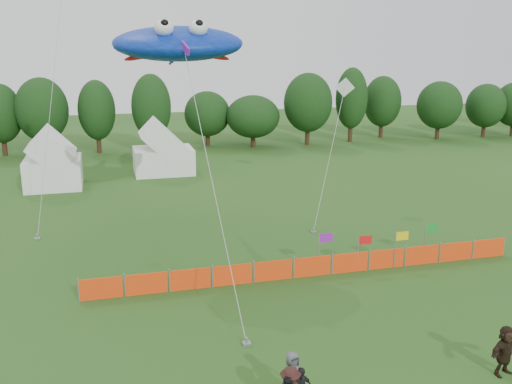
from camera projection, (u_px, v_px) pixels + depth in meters
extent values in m
cylinder|color=#382314|center=(4.00, 144.00, 57.86)|extent=(0.50, 0.50, 2.38)
ellipsoid|color=black|center=(1.00, 113.00, 57.08)|extent=(4.09, 4.09, 5.35)
cylinder|color=#382314|center=(45.00, 143.00, 58.06)|extent=(0.50, 0.50, 2.57)
ellipsoid|color=black|center=(42.00, 110.00, 57.21)|extent=(5.20, 5.20, 5.79)
cylinder|color=#382314|center=(99.00, 141.00, 59.34)|extent=(0.50, 0.50, 2.46)
ellipsoid|color=black|center=(97.00, 110.00, 58.53)|extent=(3.78, 3.78, 5.55)
cylinder|color=#382314|center=(153.00, 140.00, 59.37)|extent=(0.50, 0.50, 2.66)
ellipsoid|color=black|center=(151.00, 107.00, 58.50)|extent=(4.05, 4.05, 5.99)
cylinder|color=#382314|center=(208.00, 137.00, 63.47)|extent=(0.50, 0.50, 1.98)
ellipsoid|color=black|center=(207.00, 114.00, 62.81)|extent=(5.06, 5.06, 4.46)
cylinder|color=#382314|center=(253.00, 139.00, 62.82)|extent=(0.50, 0.50, 1.86)
ellipsoid|color=black|center=(253.00, 117.00, 62.21)|extent=(5.86, 5.86, 4.18)
cylinder|color=#382314|center=(307.00, 133.00, 64.13)|extent=(0.50, 0.50, 2.62)
ellipsoid|color=black|center=(308.00, 103.00, 63.27)|extent=(5.41, 5.41, 5.89)
cylinder|color=#382314|center=(350.00, 130.00, 66.06)|extent=(0.50, 0.50, 2.78)
ellipsoid|color=black|center=(352.00, 98.00, 65.15)|extent=(3.67, 3.67, 6.26)
cylinder|color=#382314|center=(381.00, 128.00, 69.10)|extent=(0.50, 0.50, 2.42)
ellipsoid|color=black|center=(382.00, 101.00, 68.30)|extent=(4.46, 4.46, 5.44)
cylinder|color=#382314|center=(437.00, 130.00, 68.06)|extent=(0.50, 0.50, 2.24)
ellipsoid|color=black|center=(439.00, 105.00, 67.32)|extent=(5.26, 5.26, 5.03)
cylinder|color=#382314|center=(484.00, 128.00, 69.70)|extent=(0.50, 0.50, 2.10)
ellipsoid|color=black|center=(486.00, 106.00, 69.01)|extent=(4.74, 4.74, 4.73)
cylinder|color=#382314|center=(512.00, 127.00, 70.20)|extent=(0.50, 0.50, 2.16)
cube|color=white|center=(54.00, 173.00, 45.05)|extent=(4.26, 4.26, 2.34)
cube|color=white|center=(164.00, 161.00, 50.00)|extent=(5.06, 4.05, 2.23)
cube|color=#F43E0D|center=(101.00, 289.00, 25.33)|extent=(1.90, 0.06, 1.00)
cube|color=#F43E0D|center=(146.00, 284.00, 25.84)|extent=(1.90, 0.06, 1.00)
cube|color=#F43E0D|center=(190.00, 279.00, 26.34)|extent=(1.90, 0.06, 1.00)
cube|color=#F43E0D|center=(232.00, 275.00, 26.84)|extent=(1.90, 0.06, 1.00)
cube|color=#F43E0D|center=(273.00, 271.00, 27.34)|extent=(1.90, 0.06, 1.00)
cube|color=#F43E0D|center=(312.00, 267.00, 27.84)|extent=(1.90, 0.06, 1.00)
cube|color=#F43E0D|center=(350.00, 263.00, 28.34)|extent=(1.90, 0.06, 1.00)
cube|color=#F43E0D|center=(386.00, 259.00, 28.84)|extent=(1.90, 0.06, 1.00)
cube|color=#F43E0D|center=(422.00, 255.00, 29.34)|extent=(1.90, 0.06, 1.00)
cube|color=#F43E0D|center=(456.00, 252.00, 29.84)|extent=(1.90, 0.06, 1.00)
cube|color=#F43E0D|center=(489.00, 248.00, 30.34)|extent=(1.90, 0.06, 1.00)
cylinder|color=gray|center=(319.00, 254.00, 28.01)|extent=(0.06, 0.06, 2.08)
cube|color=purple|center=(326.00, 238.00, 27.90)|extent=(0.70, 0.02, 0.45)
cylinder|color=gray|center=(358.00, 254.00, 28.34)|extent=(0.06, 0.06, 1.84)
cube|color=red|center=(365.00, 240.00, 28.25)|extent=(0.70, 0.02, 0.45)
cylinder|color=gray|center=(395.00, 250.00, 28.79)|extent=(0.06, 0.06, 1.89)
cube|color=yellow|center=(402.00, 236.00, 28.69)|extent=(0.70, 0.02, 0.45)
cylinder|color=gray|center=(424.00, 243.00, 29.79)|extent=(0.06, 0.06, 1.94)
cube|color=#148C26|center=(432.00, 229.00, 29.69)|extent=(0.70, 0.02, 0.45)
imported|color=#525358|center=(292.00, 375.00, 18.15)|extent=(0.90, 0.72, 1.62)
imported|color=black|center=(505.00, 351.00, 19.44)|extent=(1.75, 0.91, 1.80)
ellipsoid|color=#0D35C2|center=(178.00, 43.00, 29.61)|extent=(7.51, 6.17, 2.37)
sphere|color=white|center=(164.00, 28.00, 27.84)|extent=(0.95, 0.95, 0.95)
sphere|color=white|center=(198.00, 28.00, 28.26)|extent=(0.95, 0.95, 0.95)
ellipsoid|color=red|center=(143.00, 56.00, 29.52)|extent=(1.99, 0.87, 0.31)
ellipsoid|color=red|center=(212.00, 55.00, 30.43)|extent=(1.99, 0.87, 0.31)
cube|color=purple|center=(185.00, 48.00, 27.24)|extent=(0.37, 0.96, 0.70)
cylinder|color=#A5A5A5|center=(212.00, 179.00, 24.59)|extent=(0.72, 9.54, 10.79)
cube|color=gray|center=(247.00, 343.00, 21.58)|extent=(0.30, 0.30, 0.10)
cube|color=white|center=(345.00, 87.00, 40.32)|extent=(1.39, 0.38, 1.39)
cylinder|color=#A5A5A5|center=(330.00, 154.00, 37.37)|extent=(4.89, 7.21, 8.08)
cube|color=gray|center=(313.00, 232.00, 34.41)|extent=(0.30, 0.30, 0.10)
cylinder|color=#A5A5A5|center=(50.00, 112.00, 34.23)|extent=(2.25, 5.43, 14.17)
cube|color=gray|center=(37.00, 239.00, 33.21)|extent=(0.30, 0.30, 0.10)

